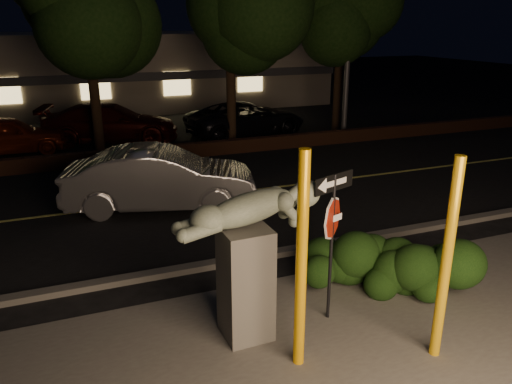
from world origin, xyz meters
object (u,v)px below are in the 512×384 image
(yellow_pole_right, at_px, (446,262))
(sculpture, at_px, (248,248))
(parked_car_darkred, at_px, (110,123))
(yellow_pole_left, at_px, (301,264))
(silver_sedan, at_px, (161,179))
(parked_car_dark, at_px, (246,119))
(parked_car_red, at_px, (6,135))
(signpost, at_px, (333,219))

(yellow_pole_right, xyz_separation_m, sculpture, (-2.33, 1.45, -0.02))
(sculpture, relative_size, parked_car_darkred, 0.45)
(yellow_pole_left, xyz_separation_m, silver_sedan, (-0.54, 6.88, -0.77))
(parked_car_dark, bearing_deg, yellow_pole_right, 161.85)
(parked_car_darkred, relative_size, parked_car_dark, 1.04)
(silver_sedan, distance_m, parked_car_red, 8.66)
(yellow_pole_left, bearing_deg, signpost, 41.77)
(parked_car_red, bearing_deg, yellow_pole_left, -162.02)
(signpost, distance_m, parked_car_darkred, 14.44)
(signpost, xyz_separation_m, silver_sedan, (-1.48, 6.04, -0.95))
(parked_car_red, height_order, parked_car_dark, parked_car_dark)
(yellow_pole_left, bearing_deg, parked_car_dark, 72.46)
(silver_sedan, height_order, parked_car_red, silver_sedan)
(yellow_pole_left, height_order, yellow_pole_right, yellow_pole_left)
(yellow_pole_right, height_order, silver_sedan, yellow_pole_right)
(yellow_pole_right, bearing_deg, silver_sedan, 108.31)
(signpost, bearing_deg, parked_car_dark, 55.30)
(signpost, distance_m, silver_sedan, 6.29)
(sculpture, distance_m, parked_car_dark, 14.35)
(yellow_pole_right, distance_m, sculpture, 2.75)
(yellow_pole_right, distance_m, parked_car_red, 16.45)
(silver_sedan, bearing_deg, parked_car_darkred, 18.07)
(parked_car_red, bearing_deg, signpost, -157.53)
(yellow_pole_left, xyz_separation_m, signpost, (0.94, 0.84, 0.18))
(signpost, xyz_separation_m, parked_car_red, (-5.60, 13.67, -1.04))
(parked_car_red, relative_size, parked_car_darkred, 0.78)
(signpost, distance_m, sculpture, 1.39)
(parked_car_red, relative_size, parked_car_dark, 0.81)
(yellow_pole_right, xyz_separation_m, parked_car_darkred, (-2.87, 15.68, -0.73))
(signpost, height_order, parked_car_red, signpost)
(silver_sedan, relative_size, parked_car_darkred, 0.91)
(yellow_pole_right, height_order, parked_car_dark, yellow_pole_right)
(parked_car_dark, bearing_deg, sculpture, 151.60)
(sculpture, relative_size, silver_sedan, 0.50)
(yellow_pole_right, xyz_separation_m, signpost, (-0.98, 1.39, 0.25))
(sculpture, bearing_deg, signpost, -3.98)
(yellow_pole_left, xyz_separation_m, yellow_pole_right, (1.92, -0.55, -0.07))
(yellow_pole_right, height_order, signpost, yellow_pole_right)
(yellow_pole_right, relative_size, signpost, 1.22)
(yellow_pole_right, relative_size, parked_car_red, 0.73)
(sculpture, bearing_deg, parked_car_dark, 68.15)
(parked_car_red, height_order, parked_car_darkred, parked_car_darkred)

